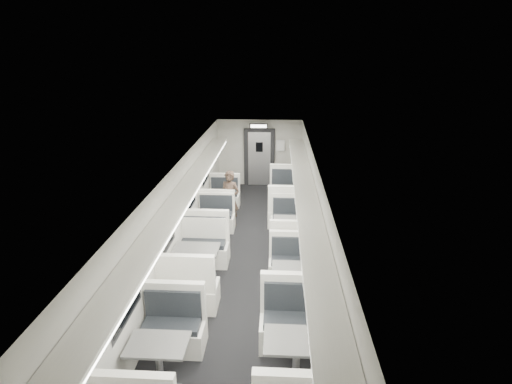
# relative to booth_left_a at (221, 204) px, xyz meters

# --- Properties ---
(room) EXTENTS (3.24, 12.24, 2.64)m
(room) POSITION_rel_booth_left_a_xyz_m (1.00, -3.07, 0.85)
(room) COLOR black
(room) RESTS_ON ground
(booth_left_a) EXTENTS (0.96, 1.94, 1.04)m
(booth_left_a) POSITION_rel_booth_left_a_xyz_m (0.00, 0.00, 0.00)
(booth_left_a) COLOR white
(booth_left_a) RESTS_ON room
(booth_left_b) EXTENTS (1.02, 2.06, 1.10)m
(booth_left_b) POSITION_rel_booth_left_a_xyz_m (0.00, -1.81, 0.02)
(booth_left_b) COLOR white
(booth_left_b) RESTS_ON room
(booth_left_c) EXTENTS (1.14, 2.32, 1.24)m
(booth_left_c) POSITION_rel_booth_left_a_xyz_m (0.00, -3.74, 0.07)
(booth_left_c) COLOR white
(booth_left_c) RESTS_ON room
(booth_left_d) EXTENTS (1.05, 2.13, 1.14)m
(booth_left_d) POSITION_rel_booth_left_a_xyz_m (0.00, -6.50, 0.03)
(booth_left_d) COLOR white
(booth_left_d) RESTS_ON room
(booth_right_a) EXTENTS (1.16, 2.34, 1.25)m
(booth_right_a) POSITION_rel_booth_left_a_xyz_m (2.00, 0.21, 0.07)
(booth_right_a) COLOR white
(booth_right_a) RESTS_ON room
(booth_right_b) EXTENTS (0.98, 1.99, 1.06)m
(booth_right_b) POSITION_rel_booth_left_a_xyz_m (2.00, -1.82, 0.01)
(booth_right_b) COLOR white
(booth_right_b) RESTS_ON room
(booth_right_c) EXTENTS (0.96, 1.94, 1.04)m
(booth_right_c) POSITION_rel_booth_left_a_xyz_m (2.00, -4.15, 0.00)
(booth_right_c) COLOR white
(booth_right_c) RESTS_ON room
(booth_right_d) EXTENTS (1.15, 2.33, 1.25)m
(booth_right_d) POSITION_rel_booth_left_a_xyz_m (2.00, -6.39, 0.07)
(booth_right_d) COLOR white
(booth_right_d) RESTS_ON room
(passenger) EXTENTS (0.68, 0.56, 1.60)m
(passenger) POSITION_rel_booth_left_a_xyz_m (0.36, -0.74, 0.45)
(passenger) COLOR black
(passenger) RESTS_ON room
(window_a) EXTENTS (0.02, 1.18, 0.84)m
(window_a) POSITION_rel_booth_left_a_xyz_m (-0.49, 0.33, 1.00)
(window_a) COLOR black
(window_a) RESTS_ON room
(window_b) EXTENTS (0.02, 1.18, 0.84)m
(window_b) POSITION_rel_booth_left_a_xyz_m (-0.49, -1.87, 1.00)
(window_b) COLOR black
(window_b) RESTS_ON room
(window_c) EXTENTS (0.02, 1.18, 0.84)m
(window_c) POSITION_rel_booth_left_a_xyz_m (-0.49, -4.07, 1.00)
(window_c) COLOR black
(window_c) RESTS_ON room
(window_d) EXTENTS (0.02, 1.18, 0.84)m
(window_d) POSITION_rel_booth_left_a_xyz_m (-0.49, -6.27, 1.00)
(window_d) COLOR black
(window_d) RESTS_ON room
(luggage_rack_left) EXTENTS (0.46, 10.40, 0.09)m
(luggage_rack_left) POSITION_rel_booth_left_a_xyz_m (-0.24, -3.37, 1.57)
(luggage_rack_left) COLOR white
(luggage_rack_left) RESTS_ON room
(luggage_rack_right) EXTENTS (0.46, 10.40, 0.09)m
(luggage_rack_right) POSITION_rel_booth_left_a_xyz_m (2.24, -3.37, 1.57)
(luggage_rack_right) COLOR white
(luggage_rack_right) RESTS_ON room
(vestibule_door) EXTENTS (1.10, 0.13, 2.10)m
(vestibule_door) POSITION_rel_booth_left_a_xyz_m (1.00, 2.86, 0.69)
(vestibule_door) COLOR black
(vestibule_door) RESTS_ON room
(exit_sign) EXTENTS (0.62, 0.12, 0.16)m
(exit_sign) POSITION_rel_booth_left_a_xyz_m (1.00, 2.38, 1.93)
(exit_sign) COLOR black
(exit_sign) RESTS_ON room
(wall_notice) EXTENTS (0.32, 0.02, 0.40)m
(wall_notice) POSITION_rel_booth_left_a_xyz_m (1.75, 2.85, 1.15)
(wall_notice) COLOR white
(wall_notice) RESTS_ON room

